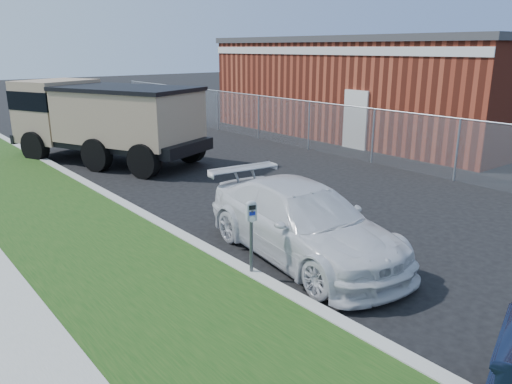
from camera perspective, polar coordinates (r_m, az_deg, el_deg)
ground at (r=10.34m, az=9.60°, el=-5.17°), size 120.00×120.00×0.00m
streetside at (r=9.24m, az=-25.08°, el=-8.76°), size 6.12×50.00×0.15m
chainlink_fence at (r=18.97m, az=6.10°, el=8.64°), size 0.06×30.06×30.00m
brick_building at (r=24.07m, az=14.84°, el=11.86°), size 9.20×14.20×4.17m
parking_meter at (r=8.06m, az=-0.54°, el=-3.36°), size 0.20×0.17×1.26m
white_wagon at (r=9.15m, az=5.21°, el=-3.40°), size 2.40×4.78×1.33m
dump_truck at (r=17.57m, az=-17.23°, el=8.16°), size 4.91×7.15×2.64m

